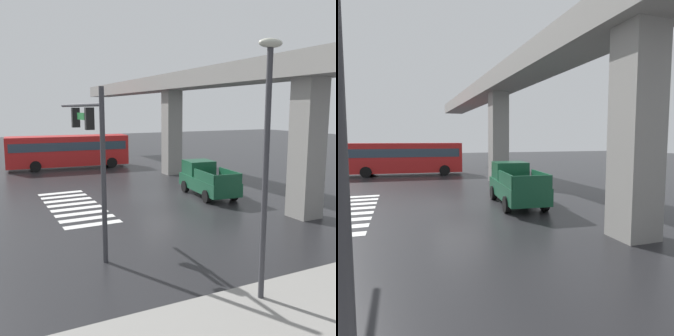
{
  "view_description": "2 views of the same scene",
  "coord_description": "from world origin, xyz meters",
  "views": [
    {
      "loc": [
        21.18,
        -10.23,
        5.45
      ],
      "look_at": [
        -0.84,
        0.83,
        1.64
      ],
      "focal_mm": 41.05,
      "sensor_mm": 36.0,
      "label": 1
    },
    {
      "loc": [
        15.37,
        -2.9,
        3.31
      ],
      "look_at": [
        -2.39,
        3.34,
        1.55
      ],
      "focal_mm": 32.48,
      "sensor_mm": 36.0,
      "label": 2
    }
  ],
  "objects": [
    {
      "name": "street_lamp_near_corner",
      "position": [
        13.23,
        -3.29,
        4.56
      ],
      "size": [
        0.44,
        0.7,
        7.24
      ],
      "color": "#38383D",
      "rests_on": "ground"
    },
    {
      "name": "city_bus",
      "position": [
        -14.46,
        -2.62,
        1.72
      ],
      "size": [
        3.54,
        10.99,
        2.99
      ],
      "color": "red",
      "rests_on": "ground"
    },
    {
      "name": "pickup_truck",
      "position": [
        0.84,
        2.72,
        0.99
      ],
      "size": [
        5.27,
        2.48,
        2.08
      ],
      "color": "#14472D",
      "rests_on": "ground"
    },
    {
      "name": "traffic_signal_mast",
      "position": [
        6.73,
        -6.34,
        4.39
      ],
      "size": [
        6.49,
        0.32,
        6.2
      ],
      "color": "#38383D",
      "rests_on": "ground"
    },
    {
      "name": "elevated_overpass",
      "position": [
        0.0,
        4.45,
        7.03
      ],
      "size": [
        55.58,
        2.41,
        8.15
      ],
      "color": "gray",
      "rests_on": "ground"
    },
    {
      "name": "crosswalk_stripes",
      "position": [
        0.0,
        -5.5,
        0.01
      ],
      "size": [
        8.25,
        2.8,
        0.01
      ],
      "color": "silver",
      "rests_on": "ground"
    },
    {
      "name": "ground_plane",
      "position": [
        0.0,
        0.0,
        0.0
      ],
      "size": [
        120.0,
        120.0,
        0.0
      ],
      "primitive_type": "plane",
      "color": "#232326"
    }
  ]
}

